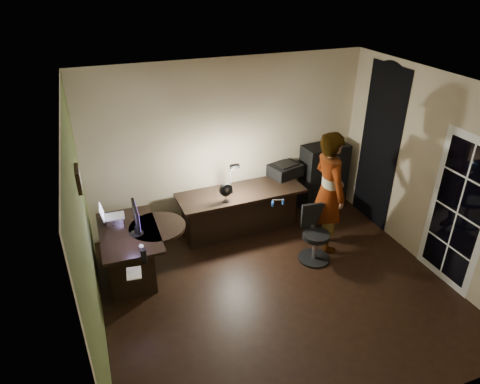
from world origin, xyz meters
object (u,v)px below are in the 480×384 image
object	(u,v)px
desk_left	(132,253)
person	(329,192)
desk_right	(241,212)
monitor	(135,224)
office_chair	(316,236)
cabinet	(323,177)

from	to	relation	value
desk_left	person	distance (m)	2.93
desk_right	monitor	world-z (taller)	monitor
office_chair	person	distance (m)	0.66
cabinet	monitor	distance (m)	3.45
desk_left	cabinet	bearing A→B (deg)	12.67
desk_right	cabinet	size ratio (longest dim) A/B	1.69
person	office_chair	bearing A→B (deg)	130.83
office_chair	desk_right	bearing A→B (deg)	133.80
desk_left	monitor	distance (m)	0.52
office_chair	cabinet	bearing A→B (deg)	65.07
monitor	desk_left	bearing A→B (deg)	137.98
monitor	office_chair	bearing A→B (deg)	-11.15
desk_left	cabinet	world-z (taller)	cabinet
office_chair	person	size ratio (longest dim) A/B	0.45
desk_left	office_chair	bearing A→B (deg)	-12.72
desk_right	office_chair	bearing A→B (deg)	-56.47
desk_left	desk_right	bearing A→B (deg)	15.27
desk_right	monitor	size ratio (longest dim) A/B	4.22
office_chair	desk_left	bearing A→B (deg)	175.46
desk_right	person	xyz separation A→B (m)	(1.07, -0.80, 0.56)
desk_left	monitor	bearing A→B (deg)	-42.17
desk_right	cabinet	bearing A→B (deg)	7.69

